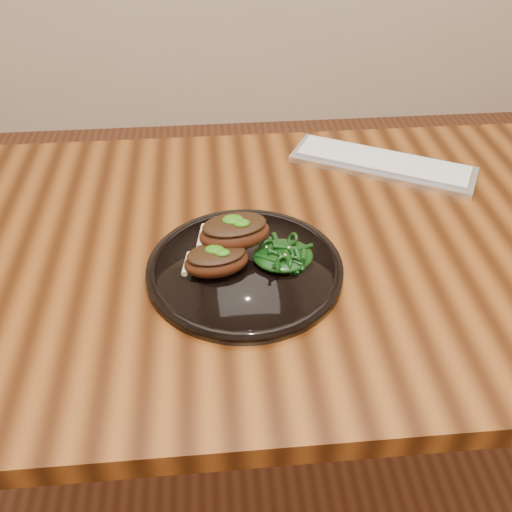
# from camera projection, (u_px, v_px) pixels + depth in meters

# --- Properties ---
(desk) EXTENTS (1.60, 0.80, 0.75)m
(desk) POSITION_uv_depth(u_px,v_px,m) (313.00, 275.00, 1.04)
(desk) COLOR black
(desk) RESTS_ON ground
(plate) EXTENTS (0.31, 0.31, 0.02)m
(plate) POSITION_uv_depth(u_px,v_px,m) (245.00, 269.00, 0.91)
(plate) COLOR black
(plate) RESTS_ON desk
(lamb_chop_front) EXTENTS (0.11, 0.08, 0.05)m
(lamb_chop_front) POSITION_uv_depth(u_px,v_px,m) (216.00, 260.00, 0.88)
(lamb_chop_front) COLOR #411A0C
(lamb_chop_front) RESTS_ON plate
(lamb_chop_back) EXTENTS (0.13, 0.09, 0.05)m
(lamb_chop_back) POSITION_uv_depth(u_px,v_px,m) (234.00, 232.00, 0.90)
(lamb_chop_back) COLOR #411A0C
(lamb_chop_back) RESTS_ON plate
(herb_smear) EXTENTS (0.07, 0.05, 0.00)m
(herb_smear) POSITION_uv_depth(u_px,v_px,m) (219.00, 240.00, 0.96)
(herb_smear) COLOR #174F08
(herb_smear) RESTS_ON plate
(greens_heap) EXTENTS (0.10, 0.09, 0.04)m
(greens_heap) POSITION_uv_depth(u_px,v_px,m) (283.00, 252.00, 0.91)
(greens_heap) COLOR black
(greens_heap) RESTS_ON plate
(keyboard) EXTENTS (0.38, 0.28, 0.02)m
(keyboard) POSITION_uv_depth(u_px,v_px,m) (382.00, 164.00, 1.18)
(keyboard) COLOR silver
(keyboard) RESTS_ON desk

